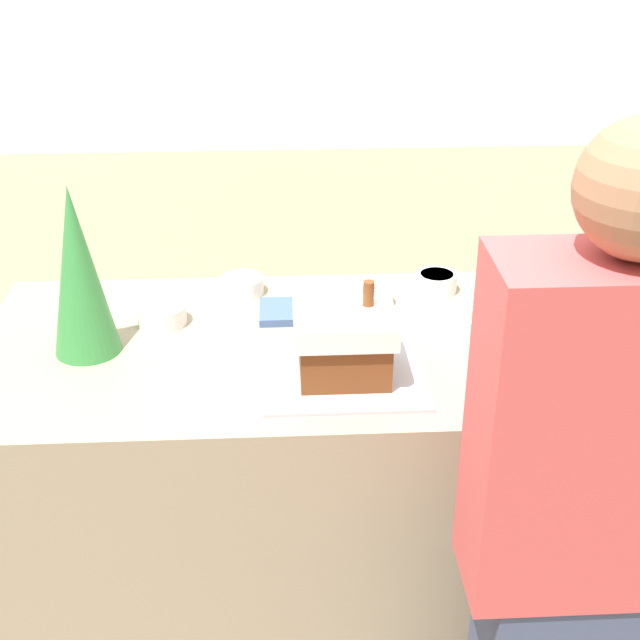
# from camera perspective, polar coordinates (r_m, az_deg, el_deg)

# --- Properties ---
(ground_plane) EXTENTS (12.00, 12.00, 0.00)m
(ground_plane) POSITION_cam_1_polar(r_m,az_deg,el_deg) (2.71, -0.99, -19.29)
(ground_plane) COLOR gray
(wall_back) EXTENTS (8.00, 0.05, 2.60)m
(wall_back) POSITION_cam_1_polar(r_m,az_deg,el_deg) (4.12, -2.39, 18.09)
(wall_back) COLOR white
(wall_back) RESTS_ON ground_plane
(back_cabinet_block) EXTENTS (6.00, 0.60, 0.94)m
(back_cabinet_block) POSITION_cam_1_polar(r_m,az_deg,el_deg) (4.03, -2.08, 5.64)
(back_cabinet_block) COLOR beige
(back_cabinet_block) RESTS_ON ground_plane
(kitchen_island) EXTENTS (1.54, 0.77, 0.95)m
(kitchen_island) POSITION_cam_1_polar(r_m,az_deg,el_deg) (2.39, -1.08, -11.48)
(kitchen_island) COLOR gray
(kitchen_island) RESTS_ON ground_plane
(baking_tray) EXTENTS (0.36, 0.30, 0.01)m
(baking_tray) POSITION_cam_1_polar(r_m,az_deg,el_deg) (1.98, 1.53, -3.59)
(baking_tray) COLOR #B2B2BC
(baking_tray) RESTS_ON kitchen_island
(gingerbread_house) EXTENTS (0.22, 0.19, 0.21)m
(gingerbread_house) POSITION_cam_1_polar(r_m,az_deg,el_deg) (1.94, 1.57, -1.41)
(gingerbread_house) COLOR brown
(gingerbread_house) RESTS_ON baking_tray
(decorative_tree) EXTENTS (0.15, 0.15, 0.40)m
(decorative_tree) POSITION_cam_1_polar(r_m,az_deg,el_deg) (2.07, -15.21, 3.01)
(decorative_tree) COLOR #33843D
(decorative_tree) RESTS_ON kitchen_island
(candy_bowl_center_rear) EXTENTS (0.12, 0.12, 0.04)m
(candy_bowl_center_rear) POSITION_cam_1_polar(r_m,az_deg,el_deg) (2.30, 3.25, 1.51)
(candy_bowl_center_rear) COLOR white
(candy_bowl_center_rear) RESTS_ON kitchen_island
(candy_bowl_front_corner) EXTENTS (0.11, 0.11, 0.05)m
(candy_bowl_front_corner) POSITION_cam_1_polar(r_m,az_deg,el_deg) (2.36, -4.98, 2.29)
(candy_bowl_front_corner) COLOR white
(candy_bowl_front_corner) RESTS_ON kitchen_island
(candy_bowl_near_tray_right) EXTENTS (0.10, 0.10, 0.04)m
(candy_bowl_near_tray_right) POSITION_cam_1_polar(r_m,az_deg,el_deg) (2.20, 9.70, -0.07)
(candy_bowl_near_tray_right) COLOR silver
(candy_bowl_near_tray_right) RESTS_ON kitchen_island
(candy_bowl_behind_tray) EXTENTS (0.12, 0.12, 0.05)m
(candy_bowl_behind_tray) POSITION_cam_1_polar(r_m,az_deg,el_deg) (2.23, -10.09, 0.42)
(candy_bowl_behind_tray) COLOR white
(candy_bowl_behind_tray) RESTS_ON kitchen_island
(candy_bowl_far_right) EXTENTS (0.11, 0.11, 0.05)m
(candy_bowl_far_right) POSITION_cam_1_polar(r_m,az_deg,el_deg) (2.38, 7.47, 2.46)
(candy_bowl_far_right) COLOR white
(candy_bowl_far_right) RESTS_ON kitchen_island
(cookbook) EXTENTS (0.22, 0.13, 0.02)m
(cookbook) POSITION_cam_1_polar(r_m,az_deg,el_deg) (2.24, -1.08, 0.57)
(cookbook) COLOR #3F598C
(cookbook) RESTS_ON kitchen_island
(person) EXTENTS (0.44, 0.54, 1.66)m
(person) POSITION_cam_1_polar(r_m,az_deg,el_deg) (1.74, 16.41, -14.00)
(person) COLOR #424C6B
(person) RESTS_ON ground_plane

